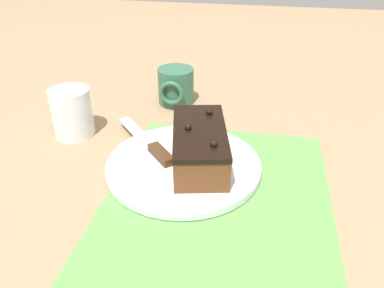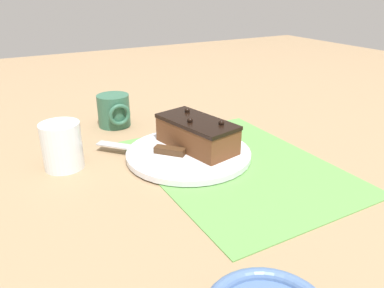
# 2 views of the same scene
# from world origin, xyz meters

# --- Properties ---
(ground_plane) EXTENTS (3.00, 3.00, 0.00)m
(ground_plane) POSITION_xyz_m (0.00, 0.00, 0.00)
(ground_plane) COLOR #9E7F5B
(placemat_woven) EXTENTS (0.46, 0.34, 0.00)m
(placemat_woven) POSITION_xyz_m (0.00, 0.00, 0.00)
(placemat_woven) COLOR #609E4C
(placemat_woven) RESTS_ON ground_plane
(cake_plate) EXTENTS (0.26, 0.26, 0.01)m
(cake_plate) POSITION_xyz_m (-0.08, -0.07, 0.01)
(cake_plate) COLOR white
(cake_plate) RESTS_ON placemat_woven
(chocolate_cake) EXTENTS (0.19, 0.12, 0.07)m
(chocolate_cake) POSITION_xyz_m (-0.09, -0.04, 0.05)
(chocolate_cake) COLOR brown
(chocolate_cake) RESTS_ON cake_plate
(serving_knife) EXTENTS (0.16, 0.15, 0.01)m
(serving_knife) POSITION_xyz_m (-0.11, -0.13, 0.02)
(serving_knife) COLOR #472D19
(serving_knife) RESTS_ON cake_plate
(drinking_glass) EXTENTS (0.08, 0.08, 0.09)m
(drinking_glass) POSITION_xyz_m (-0.16, -0.30, 0.05)
(drinking_glass) COLOR white
(drinking_glass) RESTS_ON ground_plane
(coffee_mug) EXTENTS (0.09, 0.08, 0.08)m
(coffee_mug) POSITION_xyz_m (-0.34, -0.14, 0.04)
(coffee_mug) COLOR #33664C
(coffee_mug) RESTS_ON ground_plane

